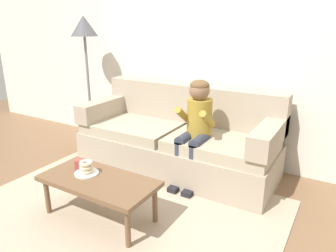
{
  "coord_description": "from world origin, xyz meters",
  "views": [
    {
      "loc": [
        1.63,
        -2.16,
        1.65
      ],
      "look_at": [
        0.09,
        0.45,
        0.65
      ],
      "focal_mm": 33.85,
      "sensor_mm": 36.0,
      "label": 1
    }
  ],
  "objects_px": {
    "couch": "(178,141)",
    "toy_controller": "(89,177)",
    "person_child": "(196,122)",
    "donut": "(86,171)",
    "mug": "(79,164)",
    "floor_lamp": "(85,39)",
    "coffee_table": "(99,183)"
  },
  "relations": [
    {
      "from": "couch",
      "to": "mug",
      "type": "bearing_deg",
      "value": -107.47
    },
    {
      "from": "couch",
      "to": "toy_controller",
      "type": "distance_m",
      "value": 1.08
    },
    {
      "from": "couch",
      "to": "mug",
      "type": "xyz_separation_m",
      "value": [
        -0.37,
        -1.18,
        0.09
      ]
    },
    {
      "from": "floor_lamp",
      "to": "couch",
      "type": "bearing_deg",
      "value": -5.19
    },
    {
      "from": "mug",
      "to": "floor_lamp",
      "type": "distance_m",
      "value": 2.0
    },
    {
      "from": "couch",
      "to": "toy_controller",
      "type": "height_order",
      "value": "couch"
    },
    {
      "from": "person_child",
      "to": "toy_controller",
      "type": "distance_m",
      "value": 1.32
    },
    {
      "from": "couch",
      "to": "floor_lamp",
      "type": "height_order",
      "value": "floor_lamp"
    },
    {
      "from": "couch",
      "to": "floor_lamp",
      "type": "bearing_deg",
      "value": 174.81
    },
    {
      "from": "couch",
      "to": "coffee_table",
      "type": "height_order",
      "value": "couch"
    },
    {
      "from": "person_child",
      "to": "donut",
      "type": "height_order",
      "value": "person_child"
    },
    {
      "from": "toy_controller",
      "to": "person_child",
      "type": "bearing_deg",
      "value": 49.68
    },
    {
      "from": "donut",
      "to": "toy_controller",
      "type": "distance_m",
      "value": 0.75
    },
    {
      "from": "mug",
      "to": "person_child",
      "type": "bearing_deg",
      "value": 54.58
    },
    {
      "from": "coffee_table",
      "to": "person_child",
      "type": "distance_m",
      "value": 1.16
    },
    {
      "from": "person_child",
      "to": "toy_controller",
      "type": "relative_size",
      "value": 4.87
    },
    {
      "from": "toy_controller",
      "to": "floor_lamp",
      "type": "bearing_deg",
      "value": 152.39
    },
    {
      "from": "mug",
      "to": "floor_lamp",
      "type": "xyz_separation_m",
      "value": [
        -1.11,
        1.32,
        1.01
      ]
    },
    {
      "from": "person_child",
      "to": "floor_lamp",
      "type": "xyz_separation_m",
      "value": [
        -1.81,
        0.34,
        0.77
      ]
    },
    {
      "from": "toy_controller",
      "to": "coffee_table",
      "type": "bearing_deg",
      "value": -17.58
    },
    {
      "from": "coffee_table",
      "to": "toy_controller",
      "type": "distance_m",
      "value": 0.83
    },
    {
      "from": "coffee_table",
      "to": "mug",
      "type": "relative_size",
      "value": 11.29
    },
    {
      "from": "coffee_table",
      "to": "couch",
      "type": "bearing_deg",
      "value": 85.76
    },
    {
      "from": "couch",
      "to": "toy_controller",
      "type": "bearing_deg",
      "value": -132.05
    },
    {
      "from": "coffee_table",
      "to": "floor_lamp",
      "type": "relative_size",
      "value": 0.59
    },
    {
      "from": "mug",
      "to": "couch",
      "type": "bearing_deg",
      "value": 72.53
    },
    {
      "from": "donut",
      "to": "toy_controller",
      "type": "bearing_deg",
      "value": 134.46
    },
    {
      "from": "couch",
      "to": "donut",
      "type": "relative_size",
      "value": 18.79
    },
    {
      "from": "mug",
      "to": "toy_controller",
      "type": "bearing_deg",
      "value": 127.24
    },
    {
      "from": "donut",
      "to": "floor_lamp",
      "type": "relative_size",
      "value": 0.07
    },
    {
      "from": "couch",
      "to": "floor_lamp",
      "type": "distance_m",
      "value": 1.85
    },
    {
      "from": "toy_controller",
      "to": "mug",
      "type": "bearing_deg",
      "value": -31.93
    }
  ]
}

